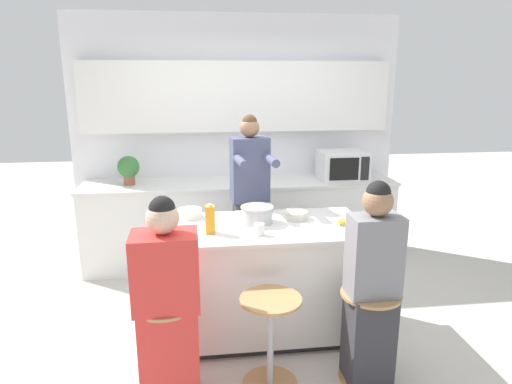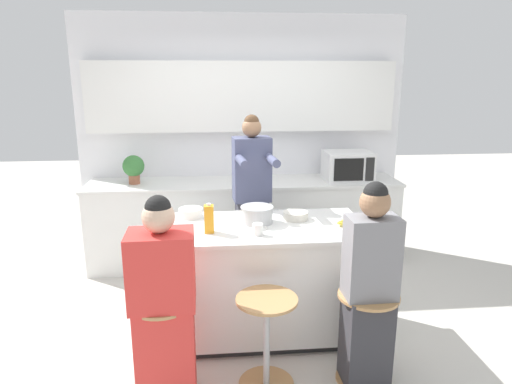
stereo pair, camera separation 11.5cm
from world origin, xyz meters
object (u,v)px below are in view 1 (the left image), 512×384
(bar_stool_rightmost, at_px, (369,329))
(banana_bunch, at_px, (344,222))
(juice_carton, at_px, (210,219))
(kitchen_island, at_px, (257,279))
(fruit_bowl, at_px, (295,215))
(cooking_pot, at_px, (257,215))
(potted_plant, at_px, (129,168))
(person_cooking, at_px, (250,209))
(bar_stool_leftmost, at_px, (167,341))
(person_seated_near, at_px, (371,292))
(microwave, at_px, (343,165))
(coffee_cup_near, at_px, (259,229))
(person_wrapped_blanket, at_px, (167,307))
(bar_stool_center, at_px, (270,335))

(bar_stool_rightmost, distance_m, banana_bunch, 0.84)
(juice_carton, bearing_deg, kitchen_island, 18.58)
(fruit_bowl, bearing_deg, banana_bunch, -29.77)
(cooking_pot, height_order, banana_bunch, cooking_pot)
(juice_carton, bearing_deg, potted_plant, 116.95)
(person_cooking, relative_size, potted_plant, 5.63)
(bar_stool_leftmost, xyz_separation_m, fruit_bowl, (1.01, 0.80, 0.57))
(person_seated_near, bearing_deg, microwave, 76.48)
(potted_plant, bearing_deg, bar_stool_leftmost, -76.92)
(bar_stool_leftmost, distance_m, person_cooking, 1.55)
(bar_stool_leftmost, distance_m, fruit_bowl, 1.41)
(fruit_bowl, distance_m, coffee_cup_near, 0.49)
(cooking_pot, xyz_separation_m, banana_bunch, (0.67, -0.14, -0.04))
(bar_stool_leftmost, xyz_separation_m, cooking_pot, (0.69, 0.74, 0.61))
(person_cooking, distance_m, person_wrapped_blanket, 1.52)
(person_seated_near, bearing_deg, bar_stool_rightmost, 67.69)
(cooking_pot, bearing_deg, person_wrapped_blanket, -130.27)
(juice_carton, relative_size, potted_plant, 0.74)
(juice_carton, bearing_deg, bar_stool_center, -56.73)
(bar_stool_leftmost, xyz_separation_m, coffee_cup_near, (0.67, 0.46, 0.58))
(kitchen_island, height_order, coffee_cup_near, coffee_cup_near)
(kitchen_island, bearing_deg, fruit_bowl, 22.03)
(person_wrapped_blanket, xyz_separation_m, fruit_bowl, (0.99, 0.85, 0.30))
(fruit_bowl, distance_m, potted_plant, 2.01)
(person_seated_near, relative_size, juice_carton, 6.33)
(cooking_pot, relative_size, potted_plant, 1.13)
(bar_stool_leftmost, xyz_separation_m, microwave, (1.81, 2.09, 0.71))
(bar_stool_leftmost, xyz_separation_m, banana_bunch, (1.35, 0.61, 0.56))
(kitchen_island, relative_size, person_seated_near, 1.19)
(kitchen_island, height_order, bar_stool_rightmost, kitchen_island)
(bar_stool_leftmost, relative_size, person_seated_near, 0.46)
(person_cooking, distance_m, person_seated_near, 1.51)
(kitchen_island, distance_m, microwave, 1.92)
(coffee_cup_near, bearing_deg, juice_carton, 165.97)
(cooking_pot, bearing_deg, microwave, 50.17)
(kitchen_island, xyz_separation_m, banana_bunch, (0.67, -0.06, 0.48))
(person_seated_near, distance_m, fruit_bowl, 0.96)
(bar_stool_center, xyz_separation_m, banana_bunch, (0.67, 0.62, 0.56))
(bar_stool_leftmost, relative_size, bar_stool_center, 1.00)
(kitchen_island, xyz_separation_m, juice_carton, (-0.37, -0.12, 0.56))
(microwave, height_order, potted_plant, microwave)
(person_seated_near, bearing_deg, juice_carton, 149.00)
(bar_stool_rightmost, height_order, banana_bunch, banana_bunch)
(fruit_bowl, bearing_deg, person_wrapped_blanket, -139.39)
(bar_stool_rightmost, xyz_separation_m, banana_bunch, (-0.00, 0.63, 0.56))
(bar_stool_rightmost, xyz_separation_m, potted_plant, (-1.85, 2.15, 0.73))
(person_cooking, bearing_deg, juice_carton, -122.07)
(kitchen_island, relative_size, fruit_bowl, 8.44)
(person_wrapped_blanket, distance_m, person_seated_near, 1.33)
(banana_bunch, xyz_separation_m, microwave, (0.46, 1.49, 0.15))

